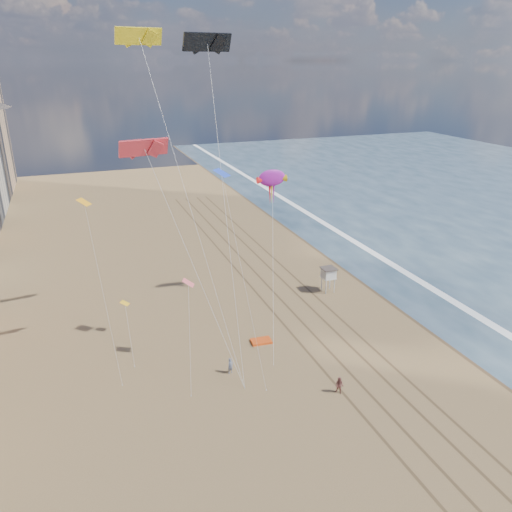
% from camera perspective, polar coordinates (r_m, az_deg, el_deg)
% --- Properties ---
extents(ground, '(260.00, 260.00, 0.00)m').
position_cam_1_polar(ground, '(46.17, 18.38, -21.78)').
color(ground, brown).
rests_on(ground, ground).
extents(wet_sand, '(260.00, 260.00, 0.00)m').
position_cam_1_polar(wet_sand, '(83.58, 11.94, -0.70)').
color(wet_sand, '#42301E').
rests_on(wet_sand, ground).
extents(foam, '(260.00, 260.00, 0.00)m').
position_cam_1_polar(foam, '(85.80, 14.33, -0.32)').
color(foam, white).
rests_on(foam, ground).
extents(tracks, '(7.68, 120.00, 0.01)m').
position_cam_1_polar(tracks, '(68.20, 4.56, -5.50)').
color(tracks, brown).
rests_on(tracks, ground).
extents(lifeguard_stand, '(2.01, 2.01, 3.62)m').
position_cam_1_polar(lifeguard_stand, '(71.22, 8.29, -1.98)').
color(lifeguard_stand, silver).
rests_on(lifeguard_stand, ground).
extents(grounded_kite, '(2.48, 1.68, 0.27)m').
position_cam_1_polar(grounded_kite, '(59.36, 0.60, -9.70)').
color(grounded_kite, '#E04812').
rests_on(grounded_kite, ground).
extents(show_kite, '(5.16, 8.58, 23.51)m').
position_cam_1_polar(show_kite, '(64.98, 1.83, 8.87)').
color(show_kite, '#A1189F').
rests_on(show_kite, ground).
extents(kite_flyer_a, '(0.77, 0.66, 1.78)m').
position_cam_1_polar(kite_flyer_a, '(53.76, -2.94, -12.42)').
color(kite_flyer_a, slate).
rests_on(kite_flyer_a, ground).
extents(kite_flyer_b, '(1.08, 1.11, 1.81)m').
position_cam_1_polar(kite_flyer_b, '(51.55, 9.51, -14.38)').
color(kite_flyer_b, brown).
rests_on(kite_flyer_b, ground).
extents(parafoils, '(13.00, 9.46, 11.69)m').
position_cam_1_polar(parafoils, '(53.84, -10.23, 20.13)').
color(parafoils, black).
rests_on(parafoils, ground).
extents(small_kites, '(15.32, 9.84, 16.76)m').
position_cam_1_polar(small_kites, '(53.19, -10.65, 3.13)').
color(small_kites, yellow).
rests_on(small_kites, ground).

